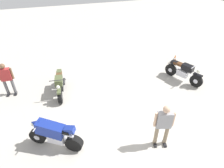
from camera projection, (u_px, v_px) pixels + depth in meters
ground_plane at (122, 116)px, 7.92m from camera, size 40.00×40.00×0.00m
motorcycle_blue_sportbike at (54, 134)px, 6.41m from camera, size 1.79×1.14×1.14m
motorcycle_black_cruiser at (184, 72)px, 9.78m from camera, size 1.03×1.94×1.09m
motorcycle_olive_vintage at (60, 85)px, 8.91m from camera, size 0.70×1.96×1.07m
person_in_gray_shirt at (164, 124)px, 6.23m from camera, size 0.67×0.42×1.74m
person_in_red_shirt at (7, 78)px, 8.59m from camera, size 0.64×0.33×1.63m
traffic_cone at (175, 59)px, 11.46m from camera, size 0.36×0.36×0.53m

